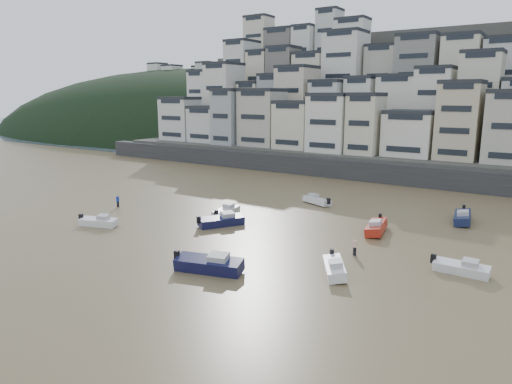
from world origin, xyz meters
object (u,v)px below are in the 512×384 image
Objects in this scene: boat_a at (209,262)px; boat_d at (461,266)px; boat_e at (376,225)px; boat_h at (317,199)px; boat_j at (98,220)px; person_pink at (355,247)px; boat_c at (221,219)px; person_blue at (118,201)px; boat_b at (335,266)px; boat_i at (463,216)px; boat_f at (226,210)px.

boat_d is (18.46, 11.71, -0.22)m from boat_a.
boat_h is (-11.63, 8.62, -0.13)m from boat_e.
boat_j is at bearing 153.22° from boat_a.
person_pink is (-9.43, -0.67, 0.19)m from boat_d.
boat_e is (16.13, 7.57, 0.00)m from boat_c.
boat_h is at bearing 36.30° from boat_j.
person_pink is at bearing -0.40° from person_blue.
boat_c is (-17.27, 6.31, 0.08)m from boat_b.
boat_b is at bearing -9.25° from person_blue.
person_blue is at bearing 107.12° from boat_j.
boat_a reaches higher than boat_j.
boat_h is 1.01× the size of boat_j.
boat_j is (-19.96, 3.83, -0.22)m from boat_a.
boat_i reaches higher than boat_j.
person_pink reaches higher than boat_c.
boat_j is (-28.18, -15.66, -0.13)m from boat_e.
boat_e is at bearing 143.45° from boat_d.
boat_i is 3.50× the size of person_pink.
boat_h is 2.85× the size of person_pink.
boat_i reaches higher than boat_b.
boat_d is (9.11, 6.10, -0.05)m from boat_b.
boat_d is 0.91× the size of boat_f.
boat_b is at bearing -5.74° from boat_e.
boat_f is at bearing -148.02° from boat_b.
boat_e is at bearing -88.26° from boat_f.
boat_h is 0.82× the size of boat_i.
boat_a is 3.77× the size of person_blue.
person_blue is at bearing 58.75° from boat_h.
boat_i is (6.19, 23.74, 0.11)m from boat_b.
boat_b is 0.98× the size of boat_f.
boat_e is 3.40× the size of person_blue.
boat_c is 17.58m from person_blue.
boat_d is 29.03m from boat_f.
boat_e is 1.20× the size of boat_j.
boat_f is at bearing 106.90° from boat_a.
boat_d is at bearing 42.34° from boat_e.
boat_i is at bearing 46.18° from boat_a.
boat_i is at bearing 100.09° from boat_d.
person_pink is at bearing -27.43° from boat_i.
boat_a reaches higher than person_pink.
boat_c is 1.19× the size of boat_d.
boat_b is 1.07× the size of boat_h.
boat_i is (23.45, 17.43, 0.03)m from boat_c.
boat_i is (25.80, 13.43, 0.09)m from boat_f.
boat_h is at bearing 37.34° from person_blue.
boat_j is (-38.42, -7.87, -0.00)m from boat_d.
boat_d is (26.37, -0.21, -0.13)m from boat_c.
boat_a is 21.15m from boat_e.
boat_h is at bearing -136.95° from boat_e.
person_blue reaches higher than boat_d.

